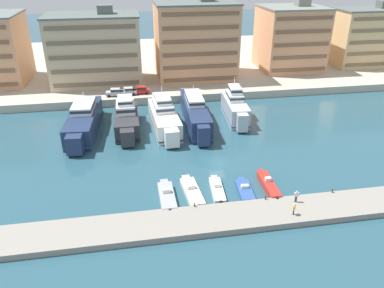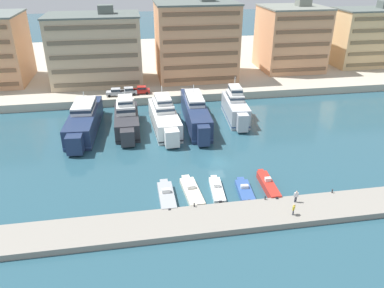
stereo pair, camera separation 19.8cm
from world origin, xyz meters
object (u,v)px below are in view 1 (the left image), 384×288
Objects in this scene: yacht_white_mid_left at (164,117)px; yacht_navy_center_left at (195,113)px; pedestrian_mid_deck at (296,195)px; motorboat_cream_left at (192,191)px; yacht_silver_center at (235,107)px; car_silver_left at (128,91)px; car_silver_far_left at (115,92)px; motorboat_grey_far_left at (167,196)px; pedestrian_near_edge at (294,208)px; car_red_mid_left at (141,90)px; motorboat_white_mid_left at (217,190)px; motorboat_red_center at (268,185)px; yacht_charcoal_left at (126,119)px; motorboat_blue_center_left at (245,190)px; yacht_navy_far_left at (84,120)px.

yacht_white_mid_left is 6.65m from yacht_navy_center_left.
pedestrian_mid_deck is at bearing -63.30° from yacht_white_mid_left.
yacht_white_mid_left reaches higher than motorboat_cream_left.
yacht_silver_center reaches higher than car_silver_left.
yacht_navy_center_left is 22.11m from car_silver_far_left.
motorboat_grey_far_left is 4.71× the size of pedestrian_near_edge.
yacht_navy_center_left reaches higher than motorboat_cream_left.
pedestrian_near_edge is at bearing -70.65° from car_red_mid_left.
pedestrian_mid_deck is (13.46, -5.58, 1.51)m from motorboat_cream_left.
motorboat_white_mid_left is 11.25m from pedestrian_mid_deck.
yacht_silver_center is at bearing -37.22° from car_red_mid_left.
car_silver_left is 3.07m from car_red_mid_left.
yacht_white_mid_left is 11.29× the size of pedestrian_near_edge.
car_red_mid_left is at bearing 92.06° from motorboat_grey_far_left.
car_silver_left is at bearing 5.23° from car_silver_far_left.
yacht_silver_center is 9.23× the size of pedestrian_near_edge.
yacht_navy_center_left is 26.71m from motorboat_red_center.
motorboat_cream_left is (-5.06, -25.36, -2.00)m from yacht_navy_center_left.
car_silver_left is at bearing 106.45° from motorboat_white_mid_left.
motorboat_red_center is (11.45, -0.52, 0.17)m from motorboat_cream_left.
motorboat_grey_far_left is 1.90× the size of car_red_mid_left.
car_silver_left is at bearing 87.79° from yacht_charcoal_left.
yacht_silver_center is at bearing 87.00° from pedestrian_near_edge.
motorboat_grey_far_left is 4.47× the size of pedestrian_mid_deck.
car_silver_far_left is 2.36× the size of pedestrian_mid_deck.
car_silver_far_left is (-2.35, 15.57, 0.49)m from yacht_charcoal_left.
car_silver_left reaches higher than motorboat_cream_left.
motorboat_red_center is at bearing -2.82° from motorboat_white_mid_left.
car_silver_left reaches higher than motorboat_grey_far_left.
yacht_silver_center is 27.12m from motorboat_red_center.
yacht_silver_center reaches higher than motorboat_grey_far_left.
yacht_charcoal_left is 37.65m from pedestrian_mid_deck.
car_silver_far_left and car_red_mid_left have the same top height.
motorboat_grey_far_left is 1.89× the size of car_silver_far_left.
motorboat_grey_far_left is at bearing -122.93° from yacht_silver_center.
yacht_silver_center is at bearing 69.21° from motorboat_white_mid_left.
pedestrian_near_edge is (15.74, -7.50, 1.37)m from motorboat_grey_far_left.
motorboat_white_mid_left is 7.73m from motorboat_red_center.
car_red_mid_left is (3.66, 16.19, 0.49)m from yacht_charcoal_left.
motorboat_red_center is 1.94× the size of car_red_mid_left.
pedestrian_near_edge is at bearing -25.48° from motorboat_grey_far_left.
yacht_silver_center is 8.77× the size of pedestrian_mid_deck.
motorboat_blue_center_left is at bearing -172.59° from motorboat_red_center.
yacht_navy_center_left reaches higher than motorboat_white_mid_left.
motorboat_white_mid_left is at bearing -63.07° from yacht_charcoal_left.
car_silver_left is at bearing 59.47° from yacht_navy_far_left.
car_silver_far_left is (-18.93, 41.29, 2.42)m from motorboat_blue_center_left.
car_silver_left is (-19.73, 41.07, 2.24)m from motorboat_red_center.
yacht_white_mid_left is 2.35× the size of motorboat_red_center.
car_silver_far_left is at bearing -174.14° from car_red_mid_left.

